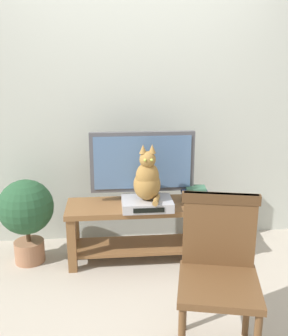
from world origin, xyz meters
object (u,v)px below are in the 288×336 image
(book_stack, at_px, (194,194))
(potted_plant, at_px, (26,212))
(wooden_chair, at_px, (219,265))
(cat, at_px, (147,179))
(tv, at_px, (142,165))
(tv_stand, at_px, (143,221))
(media_box, at_px, (147,204))

(book_stack, height_order, potted_plant, potted_plant)
(wooden_chair, bearing_deg, cat, 107.17)
(wooden_chair, bearing_deg, potted_plant, 138.87)
(tv, height_order, cat, tv)
(potted_plant, bearing_deg, wooden_chair, -41.13)
(tv_stand, relative_size, book_stack, 5.69)
(tv_stand, height_order, cat, cat)
(cat, distance_m, potted_plant, 1.04)
(tv_stand, distance_m, book_stack, 0.49)
(media_box, height_order, wooden_chair, wooden_chair)
(wooden_chair, bearing_deg, tv_stand, 106.64)
(tv_stand, height_order, wooden_chair, wooden_chair)
(tv, height_order, media_box, tv)
(tv_stand, bearing_deg, wooden_chair, -73.36)
(media_box, relative_size, cat, 0.88)
(tv_stand, bearing_deg, tv, 89.98)
(media_box, bearing_deg, tv_stand, 102.48)
(media_box, xyz_separation_m, potted_plant, (-0.99, 0.13, -0.09))
(tv, distance_m, cat, 0.21)
(tv, height_order, book_stack, tv)
(tv_stand, xyz_separation_m, media_box, (0.02, -0.09, 0.19))
(tv, bearing_deg, potted_plant, -176.78)
(tv_stand, height_order, book_stack, book_stack)
(media_box, height_order, book_stack, book_stack)
(wooden_chair, xyz_separation_m, potted_plant, (-1.30, 1.13, -0.09))
(tv_stand, bearing_deg, cat, -78.51)
(tv_stand, height_order, tv, tv)
(tv_stand, relative_size, media_box, 3.16)
(tv_stand, distance_m, wooden_chair, 1.16)
(media_box, relative_size, wooden_chair, 0.44)
(media_box, xyz_separation_m, cat, (0.00, -0.01, 0.21))
(cat, bearing_deg, book_stack, 19.62)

